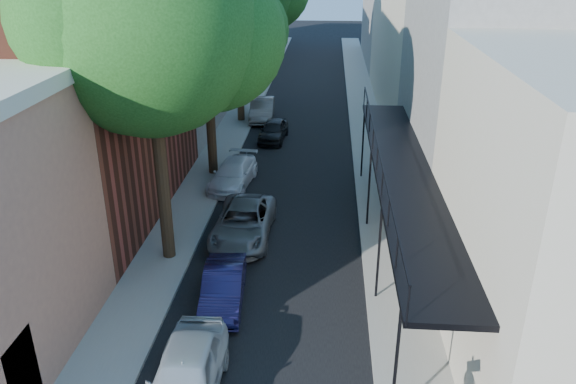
% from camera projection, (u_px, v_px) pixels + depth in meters
% --- Properties ---
extents(road_surface, '(6.00, 64.00, 0.01)m').
position_uv_depth(road_surface, '(304.00, 110.00, 37.89)').
color(road_surface, black).
rests_on(road_surface, ground).
extents(sidewalk_left, '(2.00, 64.00, 0.12)m').
position_uv_depth(sidewalk_left, '(245.00, 108.00, 38.13)').
color(sidewalk_left, gray).
rests_on(sidewalk_left, ground).
extents(sidewalk_right, '(2.00, 64.00, 0.12)m').
position_uv_depth(sidewalk_right, '(363.00, 110.00, 37.60)').
color(sidewalk_right, gray).
rests_on(sidewalk_right, ground).
extents(buildings_left, '(10.10, 59.10, 12.00)m').
position_uv_depth(buildings_left, '(157.00, 36.00, 35.40)').
color(buildings_left, tan).
rests_on(buildings_left, ground).
extents(buildings_right, '(9.80, 55.00, 10.00)m').
position_uv_depth(buildings_right, '(448.00, 46.00, 35.04)').
color(buildings_right, beige).
rests_on(buildings_right, ground).
extents(oak_near, '(7.48, 6.80, 11.42)m').
position_uv_depth(oak_near, '(164.00, 28.00, 16.92)').
color(oak_near, '#332014').
rests_on(oak_near, ground).
extents(oak_mid, '(6.60, 6.00, 10.20)m').
position_uv_depth(oak_mid, '(215.00, 23.00, 24.53)').
color(oak_mid, '#332014').
rests_on(oak_mid, ground).
extents(parked_car_a, '(1.70, 4.11, 1.39)m').
position_uv_depth(parked_car_a, '(186.00, 376.00, 13.42)').
color(parked_car_a, '#A7B2B9').
rests_on(parked_car_a, ground).
extents(parked_car_b, '(1.46, 3.52, 1.13)m').
position_uv_depth(parked_car_b, '(223.00, 287.00, 17.17)').
color(parked_car_b, '#16133D').
rests_on(parked_car_b, ground).
extents(parked_car_c, '(2.17, 4.55, 1.26)m').
position_uv_depth(parked_car_c, '(244.00, 222.00, 21.05)').
color(parked_car_c, slate).
rests_on(parked_car_c, ground).
extents(parked_car_d, '(2.07, 4.15, 1.16)m').
position_uv_depth(parked_car_d, '(233.00, 174.00, 25.68)').
color(parked_car_d, white).
rests_on(parked_car_d, ground).
extents(parked_car_e, '(1.65, 3.52, 1.17)m').
position_uv_depth(parked_car_e, '(273.00, 130.00, 31.74)').
color(parked_car_e, black).
rests_on(parked_car_e, ground).
extents(parked_car_f, '(1.65, 4.17, 1.35)m').
position_uv_depth(parked_car_f, '(262.00, 109.00, 35.49)').
color(parked_car_f, slate).
rests_on(parked_car_f, ground).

